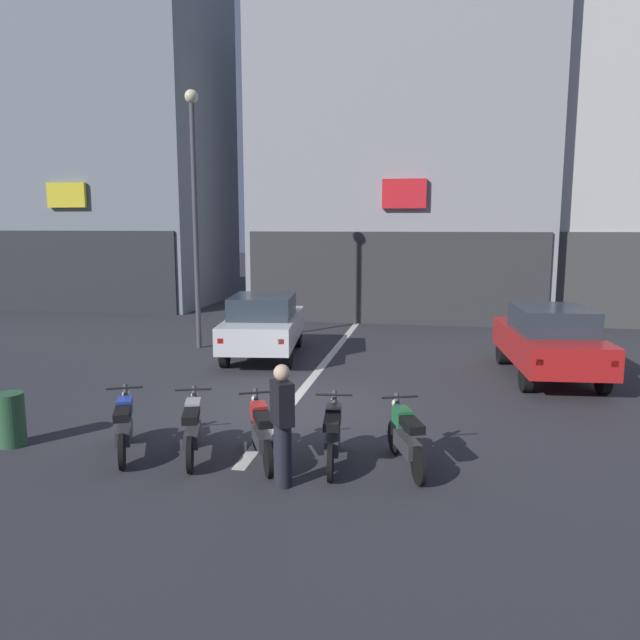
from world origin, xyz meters
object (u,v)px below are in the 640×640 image
(motorcycle_red_row_centre, at_px, (261,431))
(motorcycle_black_row_right_mid, at_px, (333,434))
(person_by_motorcycles, at_px, (282,425))
(motorcycle_blue_row_leftmost, at_px, (124,425))
(car_white_crossing_near, at_px, (264,324))
(street_lamp, at_px, (194,195))
(motorcycle_silver_row_left_mid, at_px, (193,428))
(trash_bin, at_px, (11,419))
(car_red_parked_kerbside, at_px, (549,340))
(motorcycle_green_row_rightmost, at_px, (406,437))

(motorcycle_red_row_centre, bearing_deg, motorcycle_black_row_right_mid, 3.70)
(person_by_motorcycles, bearing_deg, motorcycle_blue_row_leftmost, 165.91)
(car_white_crossing_near, relative_size, motorcycle_black_row_right_mid, 2.58)
(car_white_crossing_near, height_order, motorcycle_blue_row_leftmost, car_white_crossing_near)
(street_lamp, relative_size, motorcycle_silver_row_left_mid, 4.35)
(motorcycle_silver_row_left_mid, xyz_separation_m, trash_bin, (-3.01, -0.09, -0.03))
(motorcycle_red_row_centre, bearing_deg, motorcycle_silver_row_left_mid, -177.93)
(car_white_crossing_near, distance_m, motorcycle_red_row_centre, 7.20)
(car_red_parked_kerbside, bearing_deg, motorcycle_red_row_centre, -130.02)
(motorcycle_green_row_rightmost, xyz_separation_m, trash_bin, (-6.16, -0.27, -0.03))
(motorcycle_silver_row_left_mid, relative_size, motorcycle_red_row_centre, 1.05)
(motorcycle_black_row_right_mid, height_order, trash_bin, motorcycle_black_row_right_mid)
(motorcycle_black_row_right_mid, height_order, person_by_motorcycles, person_by_motorcycles)
(car_red_parked_kerbside, distance_m, motorcycle_silver_row_left_mid, 8.56)
(motorcycle_black_row_right_mid, bearing_deg, motorcycle_green_row_rightmost, 4.41)
(trash_bin, bearing_deg, motorcycle_green_row_rightmost, 2.54)
(motorcycle_blue_row_leftmost, distance_m, trash_bin, 1.95)
(motorcycle_blue_row_leftmost, height_order, motorcycle_red_row_centre, same)
(motorcycle_green_row_rightmost, bearing_deg, car_red_parked_kerbside, 63.44)
(motorcycle_blue_row_leftmost, distance_m, motorcycle_silver_row_left_mid, 1.06)
(car_red_parked_kerbside, bearing_deg, motorcycle_green_row_rightmost, -116.56)
(motorcycle_red_row_centre, bearing_deg, car_white_crossing_near, 105.68)
(car_red_parked_kerbside, distance_m, motorcycle_black_row_right_mid, 7.13)
(street_lamp, distance_m, motorcycle_black_row_right_mid, 9.95)
(street_lamp, distance_m, motorcycle_red_row_centre, 9.51)
(car_white_crossing_near, bearing_deg, person_by_motorcycles, -72.24)
(motorcycle_silver_row_left_mid, relative_size, trash_bin, 1.89)
(street_lamp, xyz_separation_m, motorcycle_red_row_centre, (4.07, -7.71, -3.78))
(street_lamp, relative_size, person_by_motorcycles, 4.19)
(car_red_parked_kerbside, relative_size, motorcycle_silver_row_left_mid, 2.63)
(car_white_crossing_near, distance_m, person_by_motorcycles, 8.11)
(motorcycle_silver_row_left_mid, bearing_deg, motorcycle_red_row_centre, 2.07)
(motorcycle_red_row_centre, relative_size, trash_bin, 1.81)
(car_white_crossing_near, xyz_separation_m, car_red_parked_kerbside, (6.96, -0.94, 0.00))
(car_white_crossing_near, height_order, street_lamp, street_lamp)
(car_white_crossing_near, xyz_separation_m, trash_bin, (-2.12, -7.05, -0.46))
(motorcycle_blue_row_leftmost, height_order, trash_bin, motorcycle_blue_row_leftmost)
(motorcycle_black_row_right_mid, bearing_deg, trash_bin, -177.84)
(car_red_parked_kerbside, height_order, motorcycle_black_row_right_mid, car_red_parked_kerbside)
(street_lamp, xyz_separation_m, motorcycle_silver_row_left_mid, (3.02, -7.75, -3.78))
(street_lamp, height_order, motorcycle_blue_row_leftmost, street_lamp)
(person_by_motorcycles, xyz_separation_m, trash_bin, (-4.59, 0.68, -0.43))
(motorcycle_green_row_rightmost, bearing_deg, motorcycle_black_row_right_mid, -175.59)
(car_red_parked_kerbside, xyz_separation_m, street_lamp, (-9.09, 1.73, 3.36))
(car_red_parked_kerbside, distance_m, motorcycle_green_row_rightmost, 6.53)
(street_lamp, bearing_deg, person_by_motorcycles, -61.62)
(car_white_crossing_near, relative_size, street_lamp, 0.61)
(car_red_parked_kerbside, height_order, trash_bin, car_red_parked_kerbside)
(car_white_crossing_near, distance_m, motorcycle_green_row_rightmost, 7.90)
(street_lamp, bearing_deg, car_white_crossing_near, -20.38)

